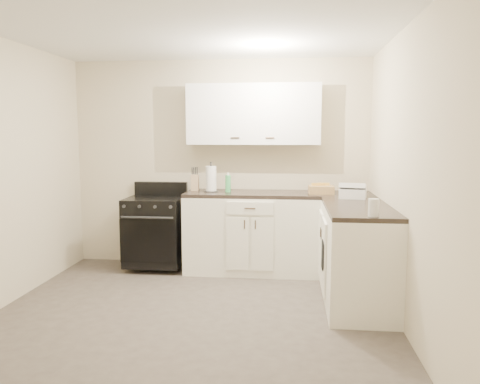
# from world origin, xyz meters

# --- Properties ---
(floor) EXTENTS (3.60, 3.60, 0.00)m
(floor) POSITION_xyz_m (0.00, 0.00, 0.00)
(floor) COLOR #473F38
(floor) RESTS_ON ground
(ceiling) EXTENTS (3.60, 3.60, 0.00)m
(ceiling) POSITION_xyz_m (0.00, 0.00, 2.50)
(ceiling) COLOR white
(ceiling) RESTS_ON wall_back
(wall_back) EXTENTS (3.60, 0.00, 3.60)m
(wall_back) POSITION_xyz_m (0.00, 1.80, 1.25)
(wall_back) COLOR beige
(wall_back) RESTS_ON ground
(wall_right) EXTENTS (0.00, 3.60, 3.60)m
(wall_right) POSITION_xyz_m (1.80, 0.00, 1.25)
(wall_right) COLOR beige
(wall_right) RESTS_ON ground
(wall_front) EXTENTS (3.60, 0.00, 3.60)m
(wall_front) POSITION_xyz_m (0.00, -1.80, 1.25)
(wall_front) COLOR beige
(wall_front) RESTS_ON ground
(base_cabinets_back) EXTENTS (1.55, 0.60, 0.90)m
(base_cabinets_back) POSITION_xyz_m (0.43, 1.50, 0.45)
(base_cabinets_back) COLOR white
(base_cabinets_back) RESTS_ON floor
(base_cabinets_right) EXTENTS (0.60, 1.90, 0.90)m
(base_cabinets_right) POSITION_xyz_m (1.50, 0.85, 0.45)
(base_cabinets_right) COLOR white
(base_cabinets_right) RESTS_ON floor
(countertop_back) EXTENTS (1.55, 0.60, 0.04)m
(countertop_back) POSITION_xyz_m (0.43, 1.50, 0.92)
(countertop_back) COLOR black
(countertop_back) RESTS_ON base_cabinets_back
(countertop_right) EXTENTS (0.60, 1.90, 0.04)m
(countertop_right) POSITION_xyz_m (1.50, 0.85, 0.92)
(countertop_right) COLOR black
(countertop_right) RESTS_ON base_cabinets_right
(upper_cabinets) EXTENTS (1.55, 0.30, 0.70)m
(upper_cabinets) POSITION_xyz_m (0.43, 1.65, 1.84)
(upper_cabinets) COLOR white
(upper_cabinets) RESTS_ON wall_back
(stove) EXTENTS (0.66, 0.57, 0.80)m
(stove) POSITION_xyz_m (-0.74, 1.48, 0.46)
(stove) COLOR black
(stove) RESTS_ON floor
(knife_block) EXTENTS (0.09, 0.08, 0.19)m
(knife_block) POSITION_xyz_m (-0.27, 1.58, 1.04)
(knife_block) COLOR tan
(knife_block) RESTS_ON countertop_back
(paper_towel) EXTENTS (0.16, 0.16, 0.30)m
(paper_towel) POSITION_xyz_m (-0.06, 1.51, 1.09)
(paper_towel) COLOR white
(paper_towel) RESTS_ON countertop_back
(soap_bottle) EXTENTS (0.08, 0.08, 0.20)m
(soap_bottle) POSITION_xyz_m (0.14, 1.50, 1.04)
(soap_bottle) COLOR #41AB5B
(soap_bottle) RESTS_ON countertop_back
(wicker_basket) EXTENTS (0.29, 0.20, 0.09)m
(wicker_basket) POSITION_xyz_m (1.21, 1.43, 0.99)
(wicker_basket) COLOR #AC8651
(wicker_basket) RESTS_ON countertop_right
(countertop_grill) EXTENTS (0.31, 0.30, 0.10)m
(countertop_grill) POSITION_xyz_m (1.52, 1.12, 0.99)
(countertop_grill) COLOR white
(countertop_grill) RESTS_ON countertop_right
(glass_jar) EXTENTS (0.10, 0.10, 0.15)m
(glass_jar) POSITION_xyz_m (1.54, 0.00, 1.01)
(glass_jar) COLOR silver
(glass_jar) RESTS_ON countertop_right
(oven_mitt_near) EXTENTS (0.02, 0.13, 0.23)m
(oven_mitt_near) POSITION_xyz_m (1.18, 0.42, 0.49)
(oven_mitt_near) COLOR black
(oven_mitt_near) RESTS_ON base_cabinets_right
(oven_mitt_far) EXTENTS (0.02, 0.16, 0.27)m
(oven_mitt_far) POSITION_xyz_m (1.18, 0.49, 0.48)
(oven_mitt_far) COLOR black
(oven_mitt_far) RESTS_ON base_cabinets_right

